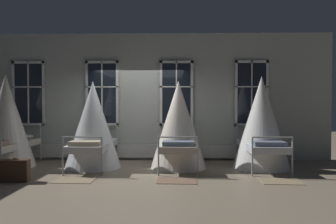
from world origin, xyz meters
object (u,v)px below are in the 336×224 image
Objects in this scene: cot_third at (178,126)px; suitcase_dark at (15,170)px; cot_second at (93,126)px; cot_first at (6,123)px; cot_fourth at (261,123)px.

suitcase_dark is at bearing 115.30° from cot_third.
suitcase_dark is at bearing 140.43° from cot_second.
suitcase_dark is at bearing -144.53° from cot_first.
suitcase_dark is (-5.30, -1.48, -0.86)m from cot_fourth.
cot_first is 1.08× the size of cot_second.
cot_fourth is at bearing -88.83° from cot_third.
cot_first is 4.24m from cot_third.
cot_first is 3.97× the size of suitcase_dark.
suitcase_dark is at bearing 106.98° from cot_fourth.
cot_fourth reaches higher than cot_second.
cot_third is 0.95× the size of cot_fourth.
cot_first is at bearing 90.71° from cot_second.
cot_first is 1.02× the size of cot_fourth.
cot_first is at bearing 91.89° from cot_third.
cot_fourth is at bearing 11.29° from suitcase_dark.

